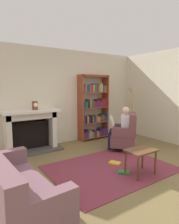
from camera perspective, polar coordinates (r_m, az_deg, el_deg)
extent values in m
plane|color=brown|center=(3.93, 9.05, -17.47)|extent=(14.00, 14.00, 0.00)
cube|color=beige|center=(5.70, -8.50, 4.41)|extent=(5.60, 0.10, 2.70)
cube|color=beige|center=(6.39, 19.08, 4.42)|extent=(0.10, 5.20, 2.70)
cube|color=brown|center=(4.13, 6.10, -16.03)|extent=(2.40, 1.80, 0.01)
cube|color=#4C4742|center=(5.25, -16.29, -10.86)|extent=(1.45, 0.64, 0.05)
cube|color=black|center=(5.35, -17.17, -6.37)|extent=(0.93, 0.20, 0.70)
cube|color=silver|center=(5.08, -22.93, -6.16)|extent=(0.12, 0.44, 1.01)
cube|color=silver|center=(5.40, -11.09, -4.90)|extent=(0.12, 0.44, 1.01)
cube|color=silver|center=(5.13, -17.01, -0.93)|extent=(1.25, 0.44, 0.16)
cube|color=silver|center=(5.06, -16.85, 0.21)|extent=(1.41, 0.56, 0.06)
cylinder|color=brown|center=(5.06, -15.76, 1.83)|extent=(0.14, 0.14, 0.22)
cylinder|color=white|center=(4.99, -15.53, 2.07)|extent=(0.10, 0.01, 0.10)
cube|color=brown|center=(5.80, -2.64, 1.08)|extent=(0.04, 0.32, 2.00)
cube|color=brown|center=(6.34, 4.64, 1.63)|extent=(0.04, 0.32, 2.00)
cube|color=brown|center=(6.03, 1.19, 10.66)|extent=(0.98, 0.32, 0.04)
cube|color=brown|center=(6.24, 1.14, -7.25)|extent=(0.94, 0.32, 0.02)
cube|color=maroon|center=(5.98, -2.07, -6.84)|extent=(0.05, 0.26, 0.19)
cube|color=navy|center=(6.01, -1.53, -6.70)|extent=(0.07, 0.26, 0.20)
cube|color=#4C1E59|center=(6.04, -1.02, -6.39)|extent=(0.05, 0.26, 0.25)
cube|color=#997F4C|center=(6.08, -0.59, -6.70)|extent=(0.06, 0.26, 0.17)
cube|color=#997F4C|center=(6.10, -0.12, -6.33)|extent=(0.05, 0.26, 0.23)
cube|color=#997F4C|center=(6.14, 0.29, -6.52)|extent=(0.04, 0.26, 0.18)
cube|color=brown|center=(6.17, 0.71, -6.51)|extent=(0.04, 0.26, 0.16)
cube|color=navy|center=(6.20, 1.08, -6.46)|extent=(0.04, 0.26, 0.16)
cube|color=#4C1E59|center=(6.21, 1.39, -6.28)|extent=(0.04, 0.26, 0.19)
cube|color=#997F4C|center=(6.26, 1.89, -6.28)|extent=(0.08, 0.26, 0.17)
cube|color=maroon|center=(6.30, 2.41, -6.25)|extent=(0.06, 0.26, 0.16)
cube|color=navy|center=(6.33, 2.84, -6.02)|extent=(0.05, 0.26, 0.19)
cube|color=#4C1E59|center=(6.35, 3.24, -5.78)|extent=(0.04, 0.26, 0.23)
cube|color=#4C1E59|center=(6.40, 3.73, -5.73)|extent=(0.08, 0.26, 0.23)
cube|color=navy|center=(6.44, 4.24, -5.65)|extent=(0.06, 0.26, 0.22)
cube|color=brown|center=(6.13, 1.15, -3.00)|extent=(0.94, 0.32, 0.02)
cube|color=#4C1E59|center=(5.87, -2.08, -2.08)|extent=(0.06, 0.26, 0.26)
cube|color=black|center=(5.91, -1.56, -2.19)|extent=(0.06, 0.26, 0.22)
cube|color=#997F4C|center=(5.94, -1.07, -2.12)|extent=(0.05, 0.26, 0.23)
cube|color=#4C1E59|center=(5.97, -0.65, -2.30)|extent=(0.04, 0.26, 0.18)
cube|color=black|center=(6.01, -0.12, -2.09)|extent=(0.08, 0.26, 0.21)
cube|color=brown|center=(6.05, 0.47, -1.94)|extent=(0.04, 0.26, 0.23)
cube|color=navy|center=(6.09, 0.95, -2.08)|extent=(0.08, 0.26, 0.19)
cube|color=brown|center=(6.13, 1.60, -1.86)|extent=(0.07, 0.26, 0.22)
cube|color=#997F4C|center=(6.17, 2.06, -2.06)|extent=(0.05, 0.26, 0.16)
cube|color=brown|center=(6.20, 2.46, -1.99)|extent=(0.05, 0.26, 0.17)
cube|color=maroon|center=(6.24, 2.99, -1.83)|extent=(0.08, 0.26, 0.19)
cube|color=#1E592D|center=(6.29, 3.55, -1.62)|extent=(0.06, 0.26, 0.22)
cube|color=navy|center=(6.33, 3.97, -1.84)|extent=(0.05, 0.26, 0.16)
cube|color=navy|center=(6.36, 4.42, -1.45)|extent=(0.05, 0.26, 0.24)
cube|color=brown|center=(6.06, 1.16, 1.37)|extent=(0.94, 0.32, 0.02)
cube|color=navy|center=(5.82, -2.00, 2.11)|extent=(0.08, 0.26, 0.18)
cube|color=#1E592D|center=(5.86, -1.38, 2.16)|extent=(0.06, 0.26, 0.18)
cube|color=black|center=(5.90, -0.76, 2.14)|extent=(0.07, 0.26, 0.17)
cube|color=#997F4C|center=(5.93, -0.27, 2.58)|extent=(0.04, 0.26, 0.25)
cube|color=#1E592D|center=(5.97, 0.19, 2.58)|extent=(0.07, 0.26, 0.25)
cube|color=maroon|center=(6.01, 0.81, 2.39)|extent=(0.08, 0.26, 0.20)
cube|color=navy|center=(6.05, 1.30, 2.25)|extent=(0.04, 0.26, 0.16)
cube|color=#4C1E59|center=(6.08, 1.71, 2.49)|extent=(0.04, 0.26, 0.21)
cube|color=maroon|center=(6.11, 2.10, 2.63)|extent=(0.05, 0.26, 0.23)
cube|color=#4C1E59|center=(6.15, 2.63, 2.42)|extent=(0.08, 0.26, 0.18)
cube|color=maroon|center=(6.20, 3.25, 2.80)|extent=(0.06, 0.26, 0.26)
cube|color=#4C1E59|center=(6.23, 3.67, 2.73)|extent=(0.05, 0.26, 0.24)
cube|color=maroon|center=(6.27, 4.13, 2.85)|extent=(0.06, 0.26, 0.26)
cube|color=brown|center=(6.03, 1.17, 5.82)|extent=(0.94, 0.32, 0.02)
cube|color=#4C1E59|center=(5.79, -2.17, 6.64)|extent=(0.05, 0.26, 0.16)
cube|color=brown|center=(5.82, -1.67, 7.01)|extent=(0.07, 0.26, 0.23)
cube|color=navy|center=(5.86, -0.97, 7.00)|extent=(0.08, 0.26, 0.23)
cube|color=brown|center=(5.91, -0.33, 6.94)|extent=(0.05, 0.26, 0.22)
cube|color=maroon|center=(5.94, 0.12, 6.96)|extent=(0.06, 0.26, 0.22)
cube|color=#997F4C|center=(5.97, 0.61, 7.00)|extent=(0.05, 0.26, 0.23)
cube|color=#1E592D|center=(6.01, 1.07, 7.09)|extent=(0.06, 0.26, 0.24)
cube|color=#4C1E59|center=(6.04, 1.59, 7.16)|extent=(0.07, 0.26, 0.26)
cube|color=brown|center=(6.08, 2.06, 6.96)|extent=(0.04, 0.26, 0.22)
cube|color=#997F4C|center=(6.11, 2.42, 7.02)|extent=(0.04, 0.26, 0.23)
cube|color=#997F4C|center=(6.15, 2.94, 7.14)|extent=(0.09, 0.26, 0.25)
cube|color=navy|center=(6.19, 3.47, 6.83)|extent=(0.05, 0.26, 0.19)
cube|color=brown|center=(6.23, 3.97, 6.86)|extent=(0.06, 0.26, 0.19)
cube|color=maroon|center=(6.28, 4.45, 6.79)|extent=(0.06, 0.26, 0.18)
cube|color=brown|center=(6.03, 1.19, 10.28)|extent=(0.94, 0.32, 0.02)
cylinder|color=#331E14|center=(5.51, 7.29, -9.34)|extent=(0.05, 0.05, 0.12)
cylinder|color=#331E14|center=(5.02, 6.83, -11.02)|extent=(0.05, 0.05, 0.12)
cylinder|color=#331E14|center=(5.50, 12.35, -9.49)|extent=(0.05, 0.05, 0.12)
cylinder|color=#331E14|center=(5.01, 12.42, -11.20)|extent=(0.05, 0.05, 0.12)
cube|color=brown|center=(5.19, 9.78, -8.03)|extent=(0.88, 0.88, 0.30)
cube|color=brown|center=(5.09, 12.59, -3.49)|extent=(0.57, 0.56, 0.55)
cube|color=brown|center=(5.39, 9.94, -4.60)|extent=(0.46, 0.47, 0.22)
cube|color=brown|center=(4.87, 9.74, -5.93)|extent=(0.46, 0.47, 0.22)
cube|color=silver|center=(5.10, 10.44, -3.71)|extent=(0.37, 0.37, 0.50)
sphere|color=#D8AD8C|center=(5.04, 10.54, 0.42)|extent=(0.20, 0.20, 0.20)
cube|color=#191E3F|center=(5.23, 8.21, -5.63)|extent=(0.37, 0.37, 0.12)
cube|color=#191E3F|center=(5.07, 8.10, -6.04)|extent=(0.37, 0.37, 0.12)
cylinder|color=#191E3F|center=(5.30, 6.08, -8.29)|extent=(0.10, 0.10, 0.42)
cylinder|color=#191E3F|center=(5.15, 5.91, -8.77)|extent=(0.10, 0.10, 0.42)
cube|color=white|center=(5.10, 6.75, -2.50)|extent=(0.33, 0.33, 0.25)
cube|color=#7B5660|center=(2.89, -19.70, -23.20)|extent=(0.79, 1.74, 0.40)
cube|color=#7B5660|center=(2.11, -13.05, -25.42)|extent=(0.71, 0.20, 0.24)
cube|color=#7B5660|center=(3.44, -23.95, -12.45)|extent=(0.71, 0.20, 0.24)
cube|color=brown|center=(3.80, 14.87, -10.85)|extent=(0.56, 0.39, 0.03)
cylinder|color=brown|center=(3.62, 14.07, -15.89)|extent=(0.04, 0.04, 0.46)
cylinder|color=brown|center=(3.97, 18.80, -13.95)|extent=(0.04, 0.04, 0.46)
cylinder|color=brown|center=(3.82, 10.51, -14.54)|extent=(0.04, 0.04, 0.46)
cylinder|color=brown|center=(4.15, 15.33, -12.86)|extent=(0.04, 0.04, 0.46)
cube|color=gold|center=(4.33, 7.44, -14.61)|extent=(0.26, 0.29, 0.03)
cube|color=#267233|center=(3.93, 10.09, -17.00)|extent=(0.25, 0.26, 0.04)
cylinder|color=#B7933F|center=(6.14, 12.34, -8.12)|extent=(0.24, 0.24, 0.03)
cylinder|color=#B7933F|center=(5.99, 12.53, -1.67)|extent=(0.03, 0.03, 1.37)
cone|color=beige|center=(5.91, 12.75, 5.84)|extent=(0.32, 0.32, 0.22)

